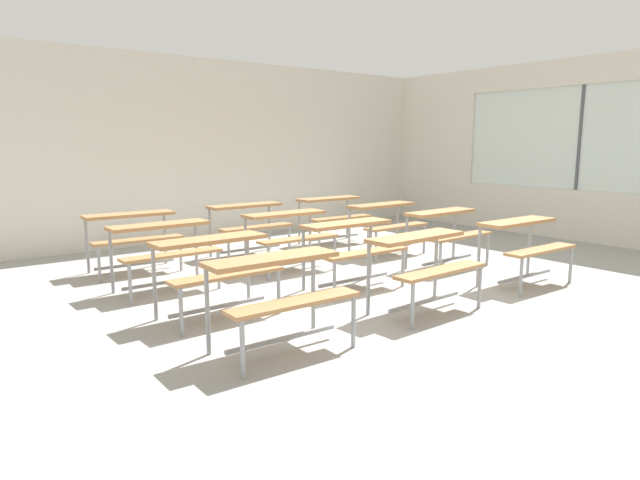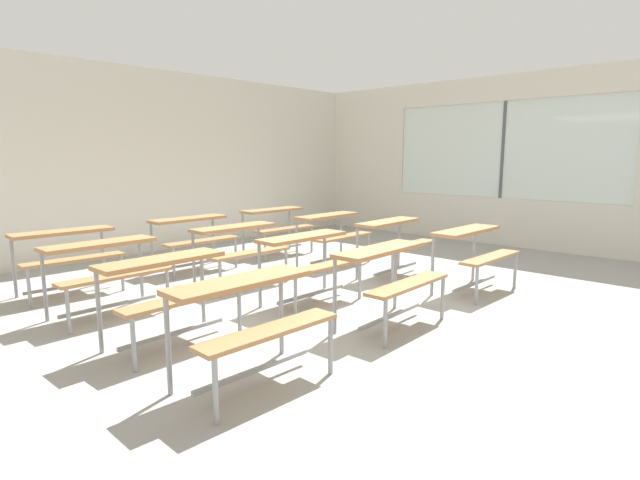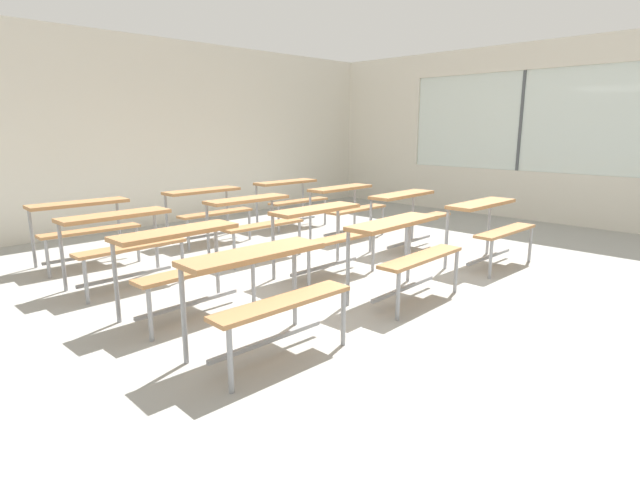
{
  "view_description": "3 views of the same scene",
  "coord_description": "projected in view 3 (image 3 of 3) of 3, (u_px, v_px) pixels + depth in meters",
  "views": [
    {
      "loc": [
        -3.98,
        -4.11,
        1.62
      ],
      "look_at": [
        -0.02,
        1.0,
        0.47
      ],
      "focal_mm": 30.77,
      "sensor_mm": 36.0,
      "label": 1
    },
    {
      "loc": [
        -3.8,
        -3.3,
        1.6
      ],
      "look_at": [
        0.65,
        0.88,
        0.57
      ],
      "focal_mm": 28.0,
      "sensor_mm": 36.0,
      "label": 2
    },
    {
      "loc": [
        -3.8,
        -3.3,
        1.6
      ],
      "look_at": [
        -0.2,
        0.28,
        0.45
      ],
      "focal_mm": 28.0,
      "sensor_mm": 36.0,
      "label": 3
    }
  ],
  "objects": [
    {
      "name": "desk_bench_r3c2",
      "position": [
        290.0,
        192.0,
        8.13
      ],
      "size": [
        1.11,
        0.62,
        0.74
      ],
      "rotation": [
        0.0,
        0.0,
        -0.02
      ],
      "color": "#A87547",
      "rests_on": "ground"
    },
    {
      "name": "wall_back",
      "position": [
        143.0,
        134.0,
        8.01
      ],
      "size": [
        10.0,
        0.12,
        3.0
      ],
      "primitive_type": "cube",
      "color": "silver",
      "rests_on": "ground"
    },
    {
      "name": "desk_bench_r0c0",
      "position": [
        264.0,
        278.0,
        3.5
      ],
      "size": [
        1.11,
        0.61,
        0.74
      ],
      "rotation": [
        0.0,
        0.0,
        -0.02
      ],
      "color": "#A87547",
      "rests_on": "ground"
    },
    {
      "name": "desk_bench_r1c1",
      "position": [
        323.0,
        225.0,
        5.42
      ],
      "size": [
        1.11,
        0.6,
        0.74
      ],
      "rotation": [
        0.0,
        0.0,
        -0.01
      ],
      "color": "#A87547",
      "rests_on": "ground"
    },
    {
      "name": "desk_bench_r2c2",
      "position": [
        346.0,
        199.0,
        7.33
      ],
      "size": [
        1.11,
        0.61,
        0.74
      ],
      "rotation": [
        0.0,
        0.0,
        0.02
      ],
      "color": "#A87547",
      "rests_on": "ground"
    },
    {
      "name": "desk_bench_r2c0",
      "position": [
        121.0,
        232.0,
        5.05
      ],
      "size": [
        1.11,
        0.6,
        0.74
      ],
      "rotation": [
        0.0,
        0.0,
        0.01
      ],
      "color": "#A87547",
      "rests_on": "ground"
    },
    {
      "name": "desk_bench_r0c1",
      "position": [
        403.0,
        241.0,
        4.66
      ],
      "size": [
        1.12,
        0.63,
        0.74
      ],
      "rotation": [
        0.0,
        0.0,
        0.03
      ],
      "color": "#A87547",
      "rests_on": "ground"
    },
    {
      "name": "desk_bench_r1c0",
      "position": [
        184.0,
        252.0,
        4.25
      ],
      "size": [
        1.11,
        0.61,
        0.74
      ],
      "rotation": [
        0.0,
        0.0,
        0.02
      ],
      "color": "#A87547",
      "rests_on": "ground"
    },
    {
      "name": "ground",
      "position": [
        352.0,
        285.0,
        5.26
      ],
      "size": [
        10.0,
        9.0,
        0.05
      ],
      "primitive_type": "cube",
      "color": "#9E9E99"
    },
    {
      "name": "desk_bench_r0c2",
      "position": [
        489.0,
        218.0,
        5.83
      ],
      "size": [
        1.11,
        0.61,
        0.74
      ],
      "rotation": [
        0.0,
        0.0,
        -0.01
      ],
      "color": "#A87547",
      "rests_on": "ground"
    },
    {
      "name": "wall_right",
      "position": [
        557.0,
        137.0,
        8.3
      ],
      "size": [
        0.12,
        9.0,
        3.0
      ],
      "color": "silver",
      "rests_on": "ground"
    },
    {
      "name": "desk_bench_r3c1",
      "position": [
        207.0,
        203.0,
        7.02
      ],
      "size": [
        1.1,
        0.59,
        0.74
      ],
      "rotation": [
        0.0,
        0.0,
        -0.0
      ],
      "color": "#A87547",
      "rests_on": "ground"
    },
    {
      "name": "desk_bench_r3c0",
      "position": [
        83.0,
        218.0,
        5.85
      ],
      "size": [
        1.12,
        0.63,
        0.74
      ],
      "rotation": [
        0.0,
        0.0,
        -0.04
      ],
      "color": "#A87547",
      "rests_on": "ground"
    },
    {
      "name": "desk_bench_r1c2",
      "position": [
        409.0,
        207.0,
        6.61
      ],
      "size": [
        1.12,
        0.62,
        0.74
      ],
      "rotation": [
        0.0,
        0.0,
        0.03
      ],
      "color": "#A87547",
      "rests_on": "ground"
    },
    {
      "name": "desk_bench_r2c1",
      "position": [
        253.0,
        213.0,
        6.17
      ],
      "size": [
        1.11,
        0.61,
        0.74
      ],
      "rotation": [
        0.0,
        0.0,
        -0.02
      ],
      "color": "#A87547",
      "rests_on": "ground"
    }
  ]
}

